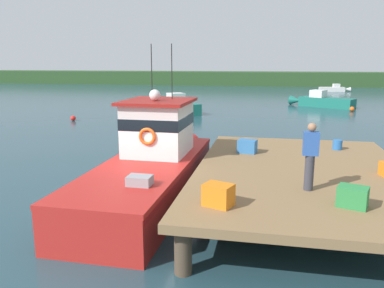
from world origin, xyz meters
TOP-DOWN VIEW (x-y plane):
  - ground_plane at (0.00, 0.00)m, footprint 200.00×200.00m
  - dock at (4.80, 0.00)m, footprint 6.00×9.00m
  - main_fishing_boat at (0.21, 0.42)m, footprint 2.67×9.83m
  - crate_stack_near_edge at (2.80, -3.29)m, footprint 0.72×0.62m
  - crate_stack_mid_dock at (3.12, 1.77)m, footprint 0.68×0.55m
  - crate_single_by_cleat at (5.60, -2.80)m, footprint 0.71×0.62m
  - bait_bucket at (6.20, 2.86)m, footprint 0.32×0.32m
  - deckhand_by_the_boat at (4.79, -1.85)m, footprint 0.36×0.22m
  - moored_boat_far_right at (13.02, 47.87)m, footprint 4.44×1.55m
  - moored_boat_mid_harbor at (8.78, 27.22)m, footprint 5.99×4.26m
  - moored_boat_far_left at (-3.80, 20.84)m, footprint 4.74×5.75m
  - mooring_buoy_spare_mooring at (-10.15, 14.48)m, footprint 0.38×0.38m
  - mooring_buoy_outer at (10.92, 24.24)m, footprint 0.42×0.42m
  - far_shoreline at (0.00, 62.00)m, footprint 120.00×8.00m

SIDE VIEW (x-z plane):
  - ground_plane at x=0.00m, z-range 0.00..0.00m
  - mooring_buoy_spare_mooring at x=-10.15m, z-range 0.00..0.38m
  - mooring_buoy_outer at x=10.92m, z-range 0.00..0.42m
  - moored_boat_far_right at x=13.02m, z-range -0.17..0.94m
  - moored_boat_mid_harbor at x=8.78m, z-range -0.25..1.34m
  - moored_boat_far_left at x=-3.80m, z-range -0.25..1.34m
  - main_fishing_boat at x=0.21m, z-range -1.39..3.41m
  - dock at x=4.80m, z-range 0.47..1.67m
  - far_shoreline at x=0.00m, z-range 0.00..2.40m
  - bait_bucket at x=6.20m, z-range 1.20..1.54m
  - crate_stack_mid_dock at x=3.12m, z-range 1.20..1.64m
  - crate_single_by_cleat at x=5.60m, z-range 1.20..1.64m
  - crate_stack_near_edge at x=2.80m, z-range 1.20..1.68m
  - deckhand_by_the_boat at x=4.79m, z-range 1.24..2.87m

